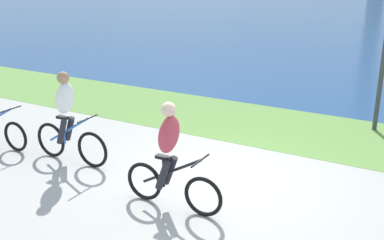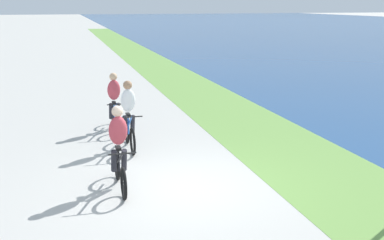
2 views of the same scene
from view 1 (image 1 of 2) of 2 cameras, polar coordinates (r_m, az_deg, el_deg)
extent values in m
plane|color=#B2AFA8|center=(8.03, 3.61, -7.42)|extent=(300.00, 300.00, 0.00)
cube|color=#6B9947|center=(10.71, 10.85, -0.88)|extent=(120.00, 2.85, 0.01)
torus|color=black|center=(6.83, 1.38, -9.41)|extent=(0.62, 0.06, 0.62)
torus|color=black|center=(7.31, -5.89, -7.51)|extent=(0.62, 0.06, 0.62)
cylinder|color=black|center=(6.94, -2.60, -6.33)|extent=(1.01, 0.04, 0.60)
cylinder|color=black|center=(7.03, -3.50, -6.48)|extent=(0.04, 0.04, 0.46)
cube|color=black|center=(6.93, -3.55, -4.60)|extent=(0.24, 0.10, 0.05)
cylinder|color=black|center=(6.60, 1.03, -5.01)|extent=(0.03, 0.52, 0.03)
ellipsoid|color=#BF3F4C|center=(6.73, -2.86, -1.80)|extent=(0.40, 0.36, 0.65)
sphere|color=beige|center=(6.61, -2.92, 1.29)|extent=(0.22, 0.22, 0.22)
cylinder|color=#26262D|center=(7.07, -2.71, -6.19)|extent=(0.27, 0.11, 0.49)
cylinder|color=#26262D|center=(6.92, -3.59, -6.79)|extent=(0.27, 0.11, 0.49)
torus|color=black|center=(8.57, -12.15, -3.60)|extent=(0.68, 0.06, 0.68)
torus|color=black|center=(9.24, -16.95, -2.36)|extent=(0.68, 0.06, 0.68)
cylinder|color=blue|center=(8.81, -14.91, -1.15)|extent=(0.99, 0.04, 0.63)
cylinder|color=blue|center=(8.91, -15.48, -1.31)|extent=(0.04, 0.04, 0.49)
cube|color=black|center=(8.83, -15.63, 0.30)|extent=(0.24, 0.10, 0.05)
cylinder|color=black|center=(8.40, -12.68, 0.19)|extent=(0.03, 0.52, 0.03)
ellipsoid|color=white|center=(8.65, -15.36, 2.59)|extent=(0.40, 0.36, 0.65)
sphere|color=#A57A59|center=(8.56, -15.58, 5.04)|extent=(0.22, 0.22, 0.22)
cylinder|color=#26262D|center=(8.94, -14.82, -1.03)|extent=(0.27, 0.11, 0.49)
cylinder|color=#26262D|center=(8.81, -15.71, -1.41)|extent=(0.27, 0.11, 0.49)
torus|color=black|center=(9.74, -20.87, -1.91)|extent=(0.61, 0.06, 0.61)
cylinder|color=black|center=(9.61, -21.44, 1.25)|extent=(0.03, 0.52, 0.03)
camera|label=2|loc=(6.90, 80.27, 3.53)|focal=43.66mm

